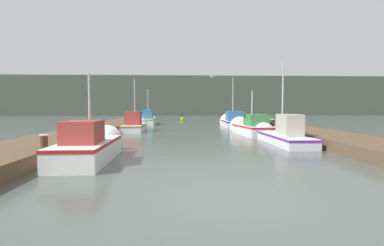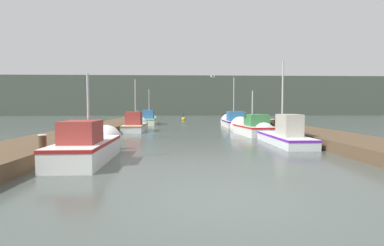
# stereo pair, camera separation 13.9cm
# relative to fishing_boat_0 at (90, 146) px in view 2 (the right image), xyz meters

# --- Properties ---
(ground_plane) EXTENTS (200.00, 200.00, 0.00)m
(ground_plane) POSITION_rel_fishing_boat_0_xyz_m (4.06, -4.91, -0.47)
(ground_plane) COLOR #47514C
(dock_left) EXTENTS (2.94, 40.00, 0.47)m
(dock_left) POSITION_rel_fishing_boat_0_xyz_m (-2.55, 11.09, -0.23)
(dock_left) COLOR brown
(dock_left) RESTS_ON ground_plane
(dock_right) EXTENTS (2.94, 40.00, 0.47)m
(dock_right) POSITION_rel_fishing_boat_0_xyz_m (10.66, 11.09, -0.23)
(dock_right) COLOR brown
(dock_right) RESTS_ON ground_plane
(distant_shore_ridge) EXTENTS (120.00, 16.00, 7.89)m
(distant_shore_ridge) POSITION_rel_fishing_boat_0_xyz_m (4.06, 56.35, 3.47)
(distant_shore_ridge) COLOR #424C42
(distant_shore_ridge) RESTS_ON ground_plane
(fishing_boat_0) EXTENTS (1.59, 4.96, 3.33)m
(fishing_boat_0) POSITION_rel_fishing_boat_0_xyz_m (0.00, 0.00, 0.00)
(fishing_boat_0) COLOR silver
(fishing_boat_0) RESTS_ON ground_plane
(fishing_boat_1) EXTENTS (1.44, 5.86, 4.49)m
(fishing_boat_1) POSITION_rel_fishing_boat_0_xyz_m (8.25, 4.47, -0.08)
(fishing_boat_1) COLOR silver
(fishing_boat_1) RESTS_ON ground_plane
(fishing_boat_2) EXTENTS (2.12, 4.94, 3.35)m
(fishing_boat_2) POSITION_rel_fishing_boat_0_xyz_m (7.84, 9.02, -0.03)
(fishing_boat_2) COLOR silver
(fishing_boat_2) RESTS_ON ground_plane
(fishing_boat_3) EXTENTS (1.55, 5.74, 4.31)m
(fishing_boat_3) POSITION_rel_fishing_boat_0_xyz_m (-0.24, 12.69, -0.06)
(fishing_boat_3) COLOR silver
(fishing_boat_3) RESTS_ON ground_plane
(fishing_boat_4) EXTENTS (1.86, 5.66, 5.01)m
(fishing_boat_4) POSITION_rel_fishing_boat_0_xyz_m (8.05, 16.80, -0.02)
(fishing_boat_4) COLOR silver
(fishing_boat_4) RESTS_ON ground_plane
(fishing_boat_5) EXTENTS (1.54, 6.02, 3.97)m
(fishing_boat_5) POSITION_rel_fishing_boat_0_xyz_m (-0.06, 20.85, 0.02)
(fishing_boat_5) COLOR silver
(fishing_boat_5) RESTS_ON ground_plane
(mooring_piling_0) EXTENTS (0.35, 0.35, 1.03)m
(mooring_piling_0) POSITION_rel_fishing_boat_0_xyz_m (9.13, 8.48, 0.05)
(mooring_piling_0) COLOR #473523
(mooring_piling_0) RESTS_ON ground_plane
(mooring_piling_1) EXTENTS (0.37, 0.37, 1.25)m
(mooring_piling_1) POSITION_rel_fishing_boat_0_xyz_m (9.43, 18.25, 0.16)
(mooring_piling_1) COLOR #473523
(mooring_piling_1) RESTS_ON ground_plane
(mooring_piling_2) EXTENTS (0.24, 0.24, 1.40)m
(mooring_piling_2) POSITION_rel_fishing_boat_0_xyz_m (-1.13, 19.75, 0.24)
(mooring_piling_2) COLOR #473523
(mooring_piling_2) RESTS_ON ground_plane
(mooring_piling_3) EXTENTS (0.26, 0.26, 0.95)m
(mooring_piling_3) POSITION_rel_fishing_boat_0_xyz_m (-1.25, -0.84, 0.01)
(mooring_piling_3) COLOR #473523
(mooring_piling_3) RESTS_ON ground_plane
(channel_buoy) EXTENTS (0.54, 0.54, 1.04)m
(channel_buoy) POSITION_rel_fishing_boat_0_xyz_m (3.64, 28.85, -0.32)
(channel_buoy) COLOR gold
(channel_buoy) RESTS_ON ground_plane
(seagull_lead) EXTENTS (0.29, 0.55, 0.12)m
(seagull_lead) POSITION_rel_fishing_boat_0_xyz_m (5.11, 7.34, 3.16)
(seagull_lead) COLOR white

